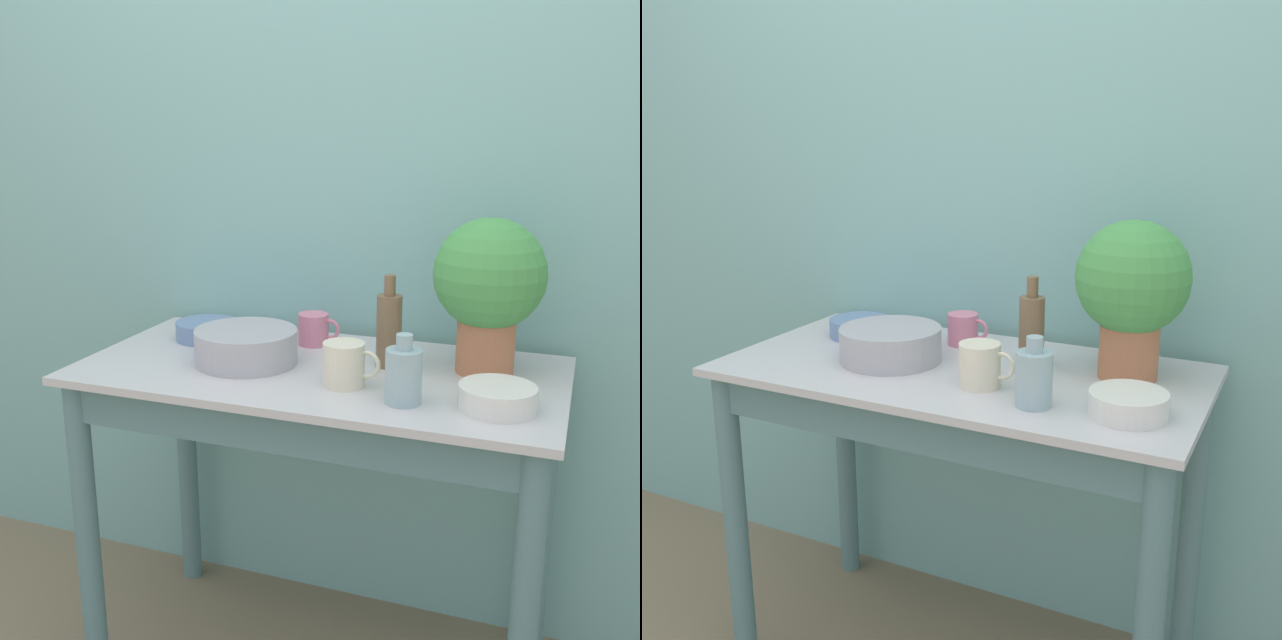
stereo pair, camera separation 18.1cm
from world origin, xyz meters
TOP-DOWN VIEW (x-y plane):
  - wall_back at (0.00, 0.66)m, footprint 6.00×0.05m
  - counter_table at (0.00, 0.28)m, footprint 1.18×0.60m
  - potted_plant at (0.39, 0.40)m, footprint 0.26×0.26m
  - bowl_wash_large at (-0.19, 0.27)m, footprint 0.26×0.26m
  - bottle_tall at (0.16, 0.37)m, footprint 0.06×0.06m
  - bottle_short at (0.25, 0.13)m, footprint 0.08×0.08m
  - mug_cream at (0.10, 0.20)m, footprint 0.14×0.10m
  - mug_pink at (-0.08, 0.48)m, footprint 0.12×0.08m
  - bowl_small_blue at (-0.38, 0.42)m, footprint 0.17×0.17m
  - bowl_small_enamel_white at (0.45, 0.17)m, footprint 0.16×0.16m

SIDE VIEW (x-z plane):
  - counter_table at x=0.00m, z-range 0.24..1.10m
  - bowl_small_blue at x=-0.38m, z-range 0.86..0.92m
  - bowl_small_enamel_white at x=0.45m, z-range 0.86..0.92m
  - mug_pink at x=-0.08m, z-range 0.86..0.95m
  - bowl_wash_large at x=-0.19m, z-range 0.86..0.95m
  - mug_cream at x=0.10m, z-range 0.86..0.97m
  - bottle_short at x=0.25m, z-range 0.85..1.01m
  - bottle_tall at x=0.16m, z-range 0.85..1.08m
  - potted_plant at x=0.39m, z-range 0.90..1.27m
  - wall_back at x=0.00m, z-range 0.00..2.40m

